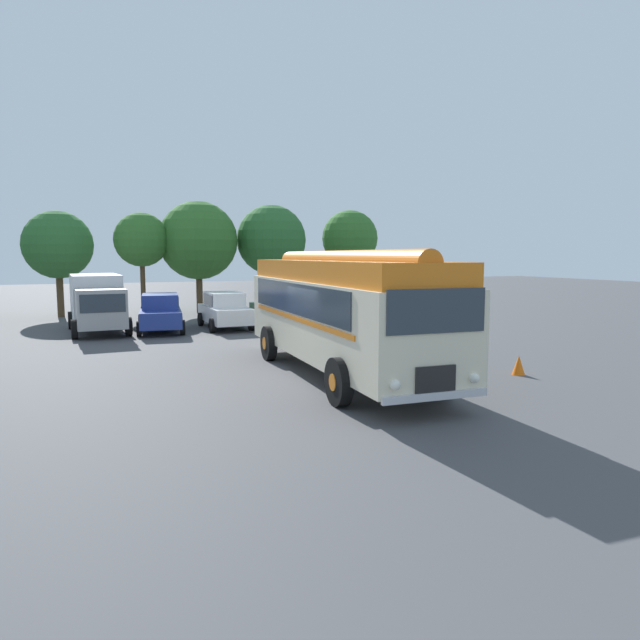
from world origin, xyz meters
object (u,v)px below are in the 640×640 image
(vintage_bus, at_px, (341,308))
(traffic_cone, at_px, (519,365))
(car_mid_right, at_px, (281,308))
(box_van, at_px, (97,301))
(car_mid_left, at_px, (225,310))
(car_near_left, at_px, (160,313))

(vintage_bus, xyz_separation_m, traffic_cone, (4.66, -1.90, -1.62))
(car_mid_right, bearing_deg, box_van, 171.25)
(vintage_bus, bearing_deg, car_mid_left, 93.27)
(vintage_bus, distance_m, car_mid_left, 11.57)
(car_near_left, distance_m, traffic_cone, 15.63)
(car_mid_left, distance_m, traffic_cone, 14.44)
(vintage_bus, bearing_deg, car_mid_right, 80.00)
(car_mid_right, xyz_separation_m, traffic_cone, (2.68, -13.16, -0.57))
(car_near_left, height_order, box_van, box_van)
(vintage_bus, relative_size, car_mid_left, 2.42)
(car_mid_right, relative_size, traffic_cone, 7.86)
(car_near_left, relative_size, car_mid_left, 1.03)
(car_near_left, xyz_separation_m, box_van, (-2.57, 1.12, 0.52))
(vintage_bus, xyz_separation_m, car_mid_left, (-0.66, 11.51, -1.05))
(vintage_bus, height_order, car_mid_right, vintage_bus)
(vintage_bus, relative_size, car_near_left, 2.34)
(box_van, bearing_deg, car_near_left, -23.60)
(car_mid_right, bearing_deg, car_near_left, 178.70)
(car_mid_right, bearing_deg, car_mid_left, 174.59)
(car_mid_right, distance_m, box_van, 8.23)
(box_van, height_order, traffic_cone, box_van)
(car_near_left, distance_m, box_van, 2.85)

